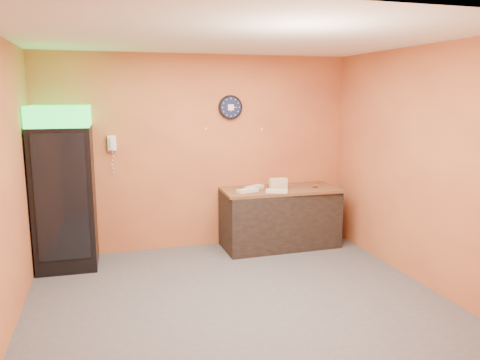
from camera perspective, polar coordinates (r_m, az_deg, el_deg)
name	(u,v)px	position (r m, az deg, el deg)	size (l,w,h in m)	color
floor	(237,300)	(5.33, -0.33, -14.42)	(4.50, 4.50, 0.00)	#47474C
back_wall	(200,153)	(6.83, -4.95, 3.33)	(4.50, 0.02, 2.80)	#CD713A
left_wall	(2,187)	(4.82, -27.04, -0.76)	(0.02, 4.00, 2.80)	#CD713A
right_wall	(420,166)	(5.93, 21.08, 1.58)	(0.02, 4.00, 2.80)	#CD713A
ceiling	(237,37)	(4.87, -0.36, 17.04)	(4.50, 4.00, 0.02)	white
beverage_cooler	(64,190)	(6.39, -20.64, -1.20)	(0.75, 0.77, 2.10)	black
prep_counter	(280,219)	(6.98, 4.85, -4.73)	(1.68, 0.75, 0.84)	black
wall_clock	(230,107)	(6.86, -1.18, 8.85)	(0.35, 0.06, 0.35)	black
wall_phone	(112,143)	(6.63, -15.35, 4.35)	(0.11, 0.10, 0.21)	white
butcher_paper	(280,190)	(6.88, 4.91, -1.19)	(1.70, 0.76, 0.04)	brown
sub_roll_stack	(278,184)	(6.79, 4.70, -0.47)	(0.26, 0.09, 0.16)	beige
wrapped_sandwich_left	(247,191)	(6.59, 0.92, -1.29)	(0.30, 0.12, 0.04)	silver
wrapped_sandwich_mid	(277,191)	(6.57, 4.52, -1.36)	(0.30, 0.12, 0.04)	silver
wrapped_sandwich_right	(254,187)	(6.81, 1.75, -0.91)	(0.31, 0.12, 0.04)	silver
kitchen_tool	(280,186)	(6.90, 4.88, -0.73)	(0.06, 0.06, 0.06)	silver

